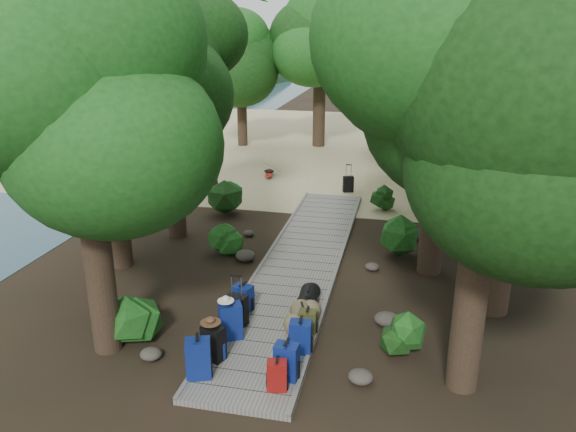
% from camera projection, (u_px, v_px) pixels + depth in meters
% --- Properties ---
extents(ground, '(120.00, 120.00, 0.00)m').
position_uv_depth(ground, '(294.00, 282.00, 13.72)').
color(ground, black).
rests_on(ground, ground).
extents(sand_beach, '(40.00, 22.00, 0.02)m').
position_uv_depth(sand_beach, '(358.00, 146.00, 28.48)').
color(sand_beach, tan).
rests_on(sand_beach, ground).
extents(distant_hill, '(32.00, 16.00, 12.00)m').
position_uv_depth(distant_hill, '(45.00, 75.00, 66.07)').
color(distant_hill, black).
rests_on(distant_hill, ground).
extents(boardwalk, '(2.00, 12.00, 0.12)m').
position_uv_depth(boardwalk, '(301.00, 263.00, 14.62)').
color(boardwalk, gray).
rests_on(boardwalk, ground).
extents(backpack_left_a, '(0.51, 0.43, 0.81)m').
position_uv_depth(backpack_left_a, '(198.00, 357.00, 9.73)').
color(backpack_left_a, navy).
rests_on(backpack_left_a, boardwalk).
extents(backpack_left_b, '(0.47, 0.41, 0.73)m').
position_uv_depth(backpack_left_b, '(213.00, 341.00, 10.27)').
color(backpack_left_b, black).
rests_on(backpack_left_b, boardwalk).
extents(backpack_left_c, '(0.53, 0.48, 0.81)m').
position_uv_depth(backpack_left_c, '(231.00, 319.00, 10.95)').
color(backpack_left_c, navy).
rests_on(backpack_left_c, boardwalk).
extents(backpack_left_d, '(0.47, 0.39, 0.62)m').
position_uv_depth(backpack_left_d, '(243.00, 296.00, 12.07)').
color(backpack_left_d, navy).
rests_on(backpack_left_d, boardwalk).
extents(backpack_right_a, '(0.37, 0.29, 0.60)m').
position_uv_depth(backpack_right_a, '(277.00, 374.00, 9.43)').
color(backpack_right_a, maroon).
rests_on(backpack_right_a, boardwalk).
extents(backpack_right_b, '(0.43, 0.32, 0.73)m').
position_uv_depth(backpack_right_b, '(287.00, 360.00, 9.71)').
color(backpack_right_b, navy).
rests_on(backpack_right_b, boardwalk).
extents(backpack_right_c, '(0.43, 0.32, 0.70)m').
position_uv_depth(backpack_right_c, '(301.00, 335.00, 10.50)').
color(backpack_right_c, navy).
rests_on(backpack_right_c, boardwalk).
extents(backpack_right_d, '(0.36, 0.27, 0.54)m').
position_uv_depth(backpack_right_d, '(308.00, 321.00, 11.16)').
color(backpack_right_d, '#40401B').
rests_on(backpack_right_d, boardwalk).
extents(duffel_right_khaki, '(0.65, 0.79, 0.45)m').
position_uv_depth(duffel_right_khaki, '(303.00, 317.00, 11.40)').
color(duffel_right_khaki, brown).
rests_on(duffel_right_khaki, boardwalk).
extents(duffel_right_black, '(0.46, 0.69, 0.41)m').
position_uv_depth(duffel_right_black, '(308.00, 298.00, 12.22)').
color(duffel_right_black, black).
rests_on(duffel_right_black, boardwalk).
extents(suitcase_on_boardwalk, '(0.45, 0.30, 0.65)m').
position_uv_depth(suitcase_on_boardwalk, '(237.00, 310.00, 11.47)').
color(suitcase_on_boardwalk, black).
rests_on(suitcase_on_boardwalk, boardwalk).
extents(lone_suitcase_on_sand, '(0.43, 0.33, 0.59)m').
position_uv_depth(lone_suitcase_on_sand, '(348.00, 184.00, 20.78)').
color(lone_suitcase_on_sand, black).
rests_on(lone_suitcase_on_sand, sand_beach).
extents(hat_brown, '(0.38, 0.38, 0.11)m').
position_uv_depth(hat_brown, '(210.00, 320.00, 10.16)').
color(hat_brown, '#51351E').
rests_on(hat_brown, backpack_left_b).
extents(hat_white, '(0.33, 0.33, 0.11)m').
position_uv_depth(hat_white, '(226.00, 298.00, 10.78)').
color(hat_white, silver).
rests_on(hat_white, backpack_left_c).
extents(kayak, '(1.21, 2.90, 0.28)m').
position_uv_depth(kayak, '(269.00, 172.00, 23.01)').
color(kayak, '#AB180E').
rests_on(kayak, sand_beach).
extents(sun_lounger, '(0.99, 2.06, 0.64)m').
position_uv_depth(sun_lounger, '(416.00, 174.00, 22.05)').
color(sun_lounger, silver).
rests_on(sun_lounger, sand_beach).
extents(tree_right_a, '(4.61, 4.61, 7.69)m').
position_uv_depth(tree_right_a, '(486.00, 173.00, 8.55)').
color(tree_right_a, black).
rests_on(tree_right_a, ground).
extents(tree_right_b, '(5.48, 5.48, 9.79)m').
position_uv_depth(tree_right_b, '(521.00, 84.00, 10.76)').
color(tree_right_b, black).
rests_on(tree_right_b, ground).
extents(tree_right_c, '(4.90, 4.90, 8.47)m').
position_uv_depth(tree_right_c, '(444.00, 104.00, 12.89)').
color(tree_right_c, black).
rests_on(tree_right_c, ground).
extents(tree_right_d, '(5.57, 5.57, 10.21)m').
position_uv_depth(tree_right_d, '(530.00, 57.00, 15.14)').
color(tree_right_d, black).
rests_on(tree_right_d, ground).
extents(tree_right_e, '(4.99, 4.99, 8.98)m').
position_uv_depth(tree_right_e, '(460.00, 72.00, 18.03)').
color(tree_right_e, black).
rests_on(tree_right_e, ground).
extents(tree_right_f, '(5.89, 5.89, 10.51)m').
position_uv_depth(tree_right_f, '(535.00, 44.00, 19.86)').
color(tree_right_f, black).
rests_on(tree_right_f, ground).
extents(tree_left_a, '(4.53, 4.53, 7.55)m').
position_uv_depth(tree_left_a, '(86.00, 159.00, 9.70)').
color(tree_left_a, black).
rests_on(tree_left_a, ground).
extents(tree_left_b, '(4.61, 4.61, 8.30)m').
position_uv_depth(tree_left_b, '(105.00, 105.00, 13.28)').
color(tree_left_b, black).
rests_on(tree_left_b, ground).
extents(tree_left_c, '(4.43, 4.43, 7.70)m').
position_uv_depth(tree_left_c, '(169.00, 105.00, 15.42)').
color(tree_left_c, black).
rests_on(tree_left_c, ground).
extents(tree_back_a, '(5.07, 5.07, 8.78)m').
position_uv_depth(tree_back_a, '(320.00, 57.00, 27.14)').
color(tree_back_a, black).
rests_on(tree_back_a, ground).
extents(tree_back_b, '(5.96, 5.96, 10.65)m').
position_uv_depth(tree_back_b, '(411.00, 37.00, 26.70)').
color(tree_back_b, black).
rests_on(tree_back_b, ground).
extents(tree_back_c, '(5.41, 5.41, 9.74)m').
position_uv_depth(tree_back_c, '(478.00, 48.00, 25.12)').
color(tree_back_c, black).
rests_on(tree_back_c, ground).
extents(tree_back_d, '(4.22, 4.22, 7.03)m').
position_uv_depth(tree_back_d, '(241.00, 75.00, 27.59)').
color(tree_back_d, black).
rests_on(tree_back_d, ground).
extents(palm_right_a, '(4.07, 4.07, 6.93)m').
position_uv_depth(palm_right_a, '(442.00, 109.00, 17.22)').
color(palm_right_a, '#113B10').
rests_on(palm_right_a, ground).
extents(palm_right_b, '(4.18, 4.18, 8.08)m').
position_uv_depth(palm_right_b, '(474.00, 76.00, 21.33)').
color(palm_right_b, '#113B10').
rests_on(palm_right_b, ground).
extents(palm_right_c, '(4.61, 4.61, 7.33)m').
position_uv_depth(palm_right_c, '(406.00, 79.00, 24.21)').
color(palm_right_c, '#113B10').
rests_on(palm_right_c, ground).
extents(palm_left_a, '(4.45, 4.45, 7.09)m').
position_uv_depth(palm_left_a, '(204.00, 98.00, 19.12)').
color(palm_left_a, '#113B10').
rests_on(palm_left_a, ground).
extents(rock_left_a, '(0.41, 0.37, 0.23)m').
position_uv_depth(rock_left_a, '(151.00, 354.00, 10.54)').
color(rock_left_a, '#4C473F').
rests_on(rock_left_a, ground).
extents(rock_left_b, '(0.41, 0.37, 0.23)m').
position_uv_depth(rock_left_b, '(148.00, 306.00, 12.30)').
color(rock_left_b, '#4C473F').
rests_on(rock_left_b, ground).
extents(rock_left_c, '(0.53, 0.48, 0.29)m').
position_uv_depth(rock_left_c, '(245.00, 255.00, 14.88)').
color(rock_left_c, '#4C473F').
rests_on(rock_left_c, ground).
extents(rock_left_d, '(0.32, 0.29, 0.18)m').
position_uv_depth(rock_left_d, '(249.00, 233.00, 16.60)').
color(rock_left_d, '#4C473F').
rests_on(rock_left_d, ground).
extents(rock_right_a, '(0.45, 0.40, 0.25)m').
position_uv_depth(rock_right_a, '(361.00, 377.00, 9.85)').
color(rock_right_a, '#4C473F').
rests_on(rock_right_a, ground).
extents(rock_right_b, '(0.52, 0.47, 0.29)m').
position_uv_depth(rock_right_b, '(387.00, 319.00, 11.71)').
color(rock_right_b, '#4C473F').
rests_on(rock_right_b, ground).
extents(rock_right_c, '(0.36, 0.33, 0.20)m').
position_uv_depth(rock_right_c, '(372.00, 267.00, 14.31)').
color(rock_right_c, '#4C473F').
rests_on(rock_right_c, ground).
extents(rock_right_d, '(0.51, 0.46, 0.28)m').
position_uv_depth(rock_right_d, '(419.00, 235.00, 16.32)').
color(rock_right_d, '#4C473F').
rests_on(rock_right_d, ground).
extents(shrub_left_a, '(1.10, 1.10, 0.99)m').
position_uv_depth(shrub_left_a, '(128.00, 318.00, 11.07)').
color(shrub_left_a, '#154514').
rests_on(shrub_left_a, ground).
extents(shrub_left_b, '(0.90, 0.90, 0.81)m').
position_uv_depth(shrub_left_b, '(223.00, 240.00, 15.25)').
color(shrub_left_b, '#154514').
rests_on(shrub_left_b, ground).
extents(shrub_left_c, '(1.35, 1.35, 1.21)m').
position_uv_depth(shrub_left_c, '(230.00, 196.00, 18.43)').
color(shrub_left_c, '#154514').
rests_on(shrub_left_c, ground).
extents(shrub_right_a, '(0.96, 0.96, 0.86)m').
position_uv_depth(shrub_right_a, '(399.00, 337.00, 10.50)').
color(shrub_right_a, '#154514').
rests_on(shrub_right_a, ground).
extents(shrub_right_b, '(1.36, 1.36, 1.22)m').
position_uv_depth(shrub_right_b, '(395.00, 235.00, 15.04)').
color(shrub_right_b, '#154514').
rests_on(shrub_right_b, ground).
extents(shrub_right_c, '(0.87, 0.87, 0.78)m').
position_uv_depth(shrub_right_c, '(381.00, 200.00, 18.64)').
color(shrub_right_c, '#154514').
rests_on(shrub_right_c, ground).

